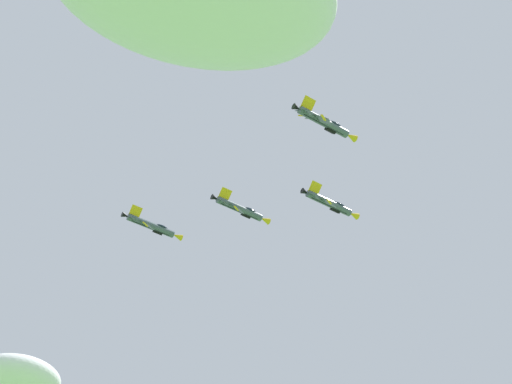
{
  "coord_description": "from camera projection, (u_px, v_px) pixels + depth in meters",
  "views": [
    {
      "loc": [
        -1.23,
        -4.81,
        1.48
      ],
      "look_at": [
        28.55,
        105.17,
        106.63
      ],
      "focal_mm": 48.25,
      "sensor_mm": 36.0,
      "label": 1
    }
  ],
  "objects": [
    {
      "name": "cloud_near_formation",
      "position": [
        16.0,
        379.0,
        306.57
      ],
      "size": [
        39.23,
        34.39,
        16.99
      ],
      "primitive_type": "ellipsoid",
      "color": "white"
    },
    {
      "name": "fighter_jet_right_wing",
      "position": [
        325.0,
        123.0,
        139.31
      ],
      "size": [
        15.54,
        8.11,
        7.38
      ],
      "rotation": [
        0.0,
        0.81,
        5.04
      ],
      "color": "#4C5666"
    },
    {
      "name": "fighter_jet_left_wing",
      "position": [
        241.0,
        209.0,
        160.4
      ],
      "size": [
        15.54,
        8.05,
        7.49
      ],
      "rotation": [
        0.0,
        0.82,
        5.04
      ],
      "color": "#4C5666"
    },
    {
      "name": "fighter_jet_left_outer",
      "position": [
        152.0,
        226.0,
        163.75
      ],
      "size": [
        15.54,
        8.33,
        6.9
      ],
      "rotation": [
        0.0,
        0.74,
        5.04
      ],
      "color": "#4C5666"
    },
    {
      "name": "fighter_jet_lead",
      "position": [
        330.0,
        204.0,
        155.18
      ],
      "size": [
        15.54,
        8.18,
        7.23
      ],
      "rotation": [
        0.0,
        0.79,
        5.04
      ],
      "color": "#4C5666"
    }
  ]
}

